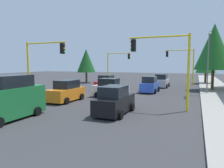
{
  "coord_description": "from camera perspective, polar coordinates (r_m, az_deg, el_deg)",
  "views": [
    {
      "loc": [
        22.0,
        8.06,
        3.48
      ],
      "look_at": [
        0.15,
        -0.87,
        1.2
      ],
      "focal_mm": 33.32,
      "sensor_mm": 36.0,
      "label": 1
    }
  ],
  "objects": [
    {
      "name": "traffic_signal_far_right",
      "position": [
        38.54,
        1.34,
        6.22
      ],
      "size": [
        0.36,
        4.59,
        5.58
      ],
      "color": "yellow",
      "rests_on": "ground"
    },
    {
      "name": "sidewalk_kerb",
      "position": [
        27.33,
        27.18,
        -2.25
      ],
      "size": [
        80.0,
        4.0,
        0.15
      ],
      "primitive_type": "cube",
      "color": "gray",
      "rests_on": "ground"
    },
    {
      "name": "car_red",
      "position": [
        28.23,
        -1.69,
        0.26
      ],
      "size": [
        3.77,
        2.11,
        1.98
      ],
      "color": "red",
      "rests_on": "ground"
    },
    {
      "name": "traffic_signal_near_left",
      "position": [
        16.19,
        13.93,
        7.23
      ],
      "size": [
        0.36,
        4.59,
        5.66
      ],
      "color": "yellow",
      "rests_on": "ground"
    },
    {
      "name": "lane_arrow_near",
      "position": [
        15.63,
        -23.88,
        -7.8
      ],
      "size": [
        2.4,
        1.1,
        1.1
      ],
      "color": "silver",
      "rests_on": "ground"
    },
    {
      "name": "delivery_van_green",
      "position": [
        14.54,
        -26.68,
        -3.76
      ],
      "size": [
        4.8,
        2.22,
        2.77
      ],
      "color": "#1E7238",
      "rests_on": "ground"
    },
    {
      "name": "tree_roadside_mid",
      "position": [
        30.15,
        26.21,
        9.15
      ],
      "size": [
        4.72,
        4.72,
        8.65
      ],
      "color": "brown",
      "rests_on": "ground"
    },
    {
      "name": "car_blue",
      "position": [
        25.94,
        10.32,
        -0.29
      ],
      "size": [
        3.86,
        1.98,
        1.98
      ],
      "color": "blue",
      "rests_on": "ground"
    },
    {
      "name": "tree_roadside_far",
      "position": [
        40.03,
        24.41,
        5.79
      ],
      "size": [
        3.39,
        3.39,
        6.15
      ],
      "color": "brown",
      "rests_on": "ground"
    },
    {
      "name": "car_silver",
      "position": [
        32.05,
        13.4,
        0.74
      ],
      "size": [
        3.94,
        2.11,
        1.98
      ],
      "color": "#B2B5BA",
      "rests_on": "ground"
    },
    {
      "name": "tree_opposite_side",
      "position": [
        38.99,
        -7.09,
        6.36
      ],
      "size": [
        3.44,
        3.44,
        6.25
      ],
      "color": "brown",
      "rests_on": "ground"
    },
    {
      "name": "traffic_signal_far_left",
      "position": [
        36.09,
        18.63,
        6.28
      ],
      "size": [
        0.36,
        4.59,
        5.87
      ],
      "color": "yellow",
      "rests_on": "ground"
    },
    {
      "name": "ground_plane",
      "position": [
        23.69,
        2.09,
        -2.93
      ],
      "size": [
        120.0,
        120.0,
        0.0
      ],
      "primitive_type": "plane",
      "color": "#353538"
    },
    {
      "name": "car_white",
      "position": [
        21.84,
        -0.51,
        -1.28
      ],
      "size": [
        2.08,
        3.61,
        1.98
      ],
      "color": "white",
      "rests_on": "ground"
    },
    {
      "name": "traffic_signal_near_right",
      "position": [
        21.1,
        -18.56,
        6.59
      ],
      "size": [
        0.36,
        4.59,
        5.62
      ],
      "color": "yellow",
      "rests_on": "ground"
    },
    {
      "name": "car_black",
      "position": [
        14.54,
        0.73,
        -4.71
      ],
      "size": [
        4.15,
        2.0,
        1.98
      ],
      "color": "black",
      "rests_on": "ground"
    },
    {
      "name": "street_lamp_curbside",
      "position": [
        25.65,
        24.95,
        6.95
      ],
      "size": [
        2.15,
        0.28,
        7.0
      ],
      "color": "slate",
      "rests_on": "ground"
    },
    {
      "name": "car_orange",
      "position": [
        19.93,
        -12.49,
        -2.05
      ],
      "size": [
        4.08,
        2.11,
        1.98
      ],
      "color": "orange",
      "rests_on": "ground"
    }
  ]
}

